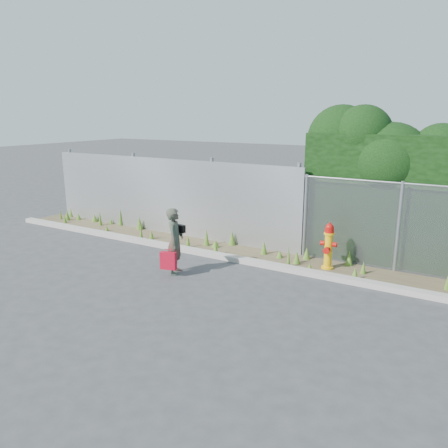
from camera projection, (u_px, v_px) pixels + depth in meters
ground at (202, 288)px, 8.89m from camera, size 80.00×80.00×0.00m
curb at (243, 260)px, 10.37m from camera, size 16.00×0.22×0.12m
weed_strip at (248, 249)px, 11.06m from camera, size 16.00×1.33×0.54m
corrugated_fence at (165, 196)px, 12.72m from camera, size 8.50×0.21×2.30m
fire_hydrant at (328, 247)px, 9.83m from camera, size 0.37×0.33×1.10m
woman at (175, 241)px, 9.55m from camera, size 0.54×0.63×1.47m
red_tote_bag at (168, 261)px, 9.42m from camera, size 0.35×0.13×0.45m
black_shoulder_bag at (181, 229)px, 9.58m from camera, size 0.23×0.09×0.17m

